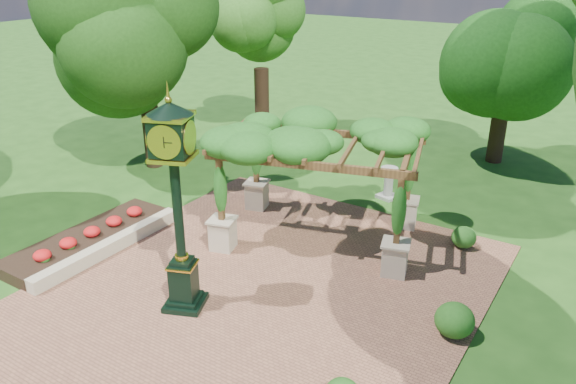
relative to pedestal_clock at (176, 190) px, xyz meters
The scene contains 12 objects.
ground 3.21m from the pedestal_clock, 15.62° to the left, with size 120.00×120.00×0.00m, color #1E4714.
brick_plaza 3.43m from the pedestal_clock, 50.14° to the left, with size 10.00×12.00×0.04m, color brown.
border_wall 4.56m from the pedestal_clock, 167.10° to the left, with size 0.35×5.00×0.40m, color #C6B793.
flower_bed 5.30m from the pedestal_clock, 169.67° to the left, with size 1.50×5.00×0.36m, color red.
pedestal_clock is the anchor object (origin of this frame).
pergola 4.81m from the pedestal_clock, 79.23° to the left, with size 6.28×4.85×3.49m.
sundial 9.03m from the pedestal_clock, 80.30° to the left, with size 0.75×0.75×1.10m.
shrub_mid 6.65m from the pedestal_clock, 22.00° to the left, with size 0.86×0.86×0.77m, color #205116.
shrub_back 8.35m from the pedestal_clock, 53.71° to the left, with size 0.69×0.69×0.62m, color #275F1B.
tree_west_near 10.22m from the pedestal_clock, 139.01° to the left, with size 4.53×4.53×7.47m.
tree_west_far 13.69m from the pedestal_clock, 117.21° to the left, with size 3.17×3.17×7.95m.
tree_north 14.78m from the pedestal_clock, 75.89° to the left, with size 3.55×3.55×6.48m.
Camera 1 is at (6.97, -8.41, 7.74)m, focal length 35.00 mm.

